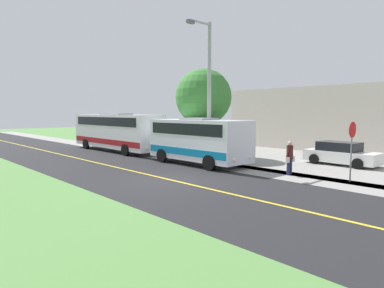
% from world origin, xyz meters
% --- Properties ---
extents(ground_plane, '(120.00, 120.00, 0.00)m').
position_xyz_m(ground_plane, '(0.00, 0.00, 0.00)').
color(ground_plane, '#548442').
extents(road_surface, '(8.00, 100.00, 0.01)m').
position_xyz_m(road_surface, '(0.00, 0.00, 0.00)').
color(road_surface, black).
rests_on(road_surface, ground).
extents(sidewalk, '(2.40, 100.00, 0.01)m').
position_xyz_m(sidewalk, '(-5.20, 0.00, 0.00)').
color(sidewalk, gray).
rests_on(sidewalk, ground).
extents(parking_lot_surface, '(14.00, 36.00, 0.01)m').
position_xyz_m(parking_lot_surface, '(-12.40, 3.00, 0.00)').
color(parking_lot_surface, gray).
rests_on(parking_lot_surface, ground).
extents(road_centre_line, '(0.16, 100.00, 0.00)m').
position_xyz_m(road_centre_line, '(0.00, 0.00, 0.01)').
color(road_centre_line, gold).
rests_on(road_centre_line, ground).
extents(shuttle_bus_front, '(2.77, 7.16, 2.96)m').
position_xyz_m(shuttle_bus_front, '(-4.56, -2.76, 1.63)').
color(shuttle_bus_front, white).
rests_on(shuttle_bus_front, ground).
extents(transit_bus_rear, '(2.58, 10.87, 3.22)m').
position_xyz_m(transit_bus_rear, '(-4.46, -12.79, 1.77)').
color(transit_bus_rear, white).
rests_on(transit_bus_rear, ground).
extents(pedestrian_with_bags, '(0.72, 0.34, 1.81)m').
position_xyz_m(pedestrian_with_bags, '(-5.49, 3.23, 0.98)').
color(pedestrian_with_bags, '#1E2347').
rests_on(pedestrian_with_bags, ground).
extents(stop_sign, '(0.76, 0.07, 2.88)m').
position_xyz_m(stop_sign, '(-6.10, 6.15, 1.96)').
color(stop_sign, slate).
rests_on(stop_sign, ground).
extents(street_light_pole, '(1.97, 0.24, 8.84)m').
position_xyz_m(street_light_pole, '(-4.89, -2.26, 4.84)').
color(street_light_pole, '#9E9EA3').
rests_on(street_light_pole, ground).
extents(parked_car_near, '(2.10, 4.44, 1.45)m').
position_xyz_m(parked_car_near, '(-10.96, 3.59, 0.69)').
color(parked_car_near, white).
rests_on(parked_car_near, ground).
extents(tree_curbside, '(4.17, 4.17, 6.53)m').
position_xyz_m(tree_curbside, '(-7.40, -5.18, 4.43)').
color(tree_curbside, brown).
rests_on(tree_curbside, ground).
extents(commercial_building, '(10.00, 21.01, 5.49)m').
position_xyz_m(commercial_building, '(-21.40, 0.34, 2.74)').
color(commercial_building, beige).
rests_on(commercial_building, ground).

